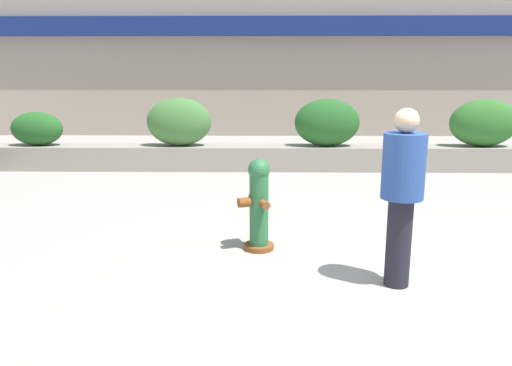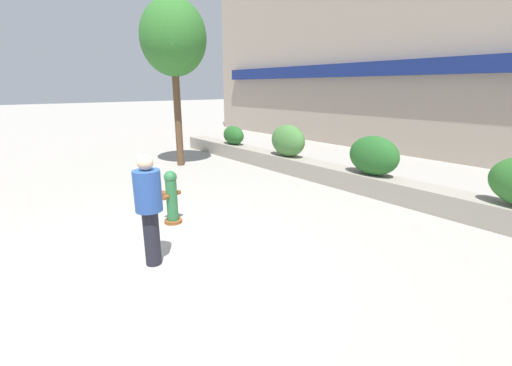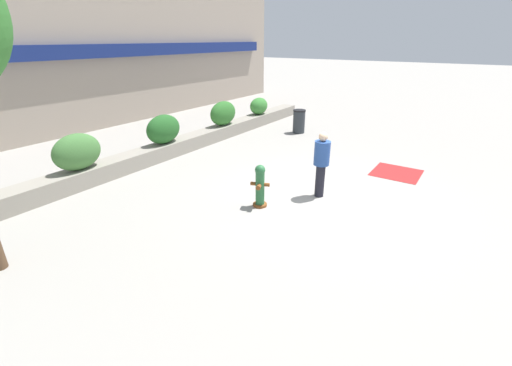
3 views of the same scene
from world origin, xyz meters
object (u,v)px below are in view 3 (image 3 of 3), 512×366
object	(u,v)px
hedge_bush_1	(77,152)
hedge_bush_3	(223,113)
fire_hydrant	(260,186)
hedge_bush_2	(163,129)
trash_bin	(299,121)
pedestrian	(321,161)
hedge_bush_4	(259,106)

from	to	relation	value
hedge_bush_1	hedge_bush_3	xyz separation A→B (m)	(6.35, 0.00, -0.01)
fire_hydrant	hedge_bush_2	bearing A→B (deg)	74.18
hedge_bush_2	trash_bin	xyz separation A→B (m)	(5.61, -2.34, -0.49)
pedestrian	trash_bin	world-z (taller)	pedestrian
hedge_bush_1	trash_bin	world-z (taller)	hedge_bush_1
hedge_bush_4	hedge_bush_3	bearing A→B (deg)	180.00
hedge_bush_1	trash_bin	distance (m)	9.03
hedge_bush_3	hedge_bush_4	bearing A→B (deg)	0.00
hedge_bush_3	fire_hydrant	size ratio (longest dim) A/B	1.32
hedge_bush_3	hedge_bush_4	distance (m)	2.71
hedge_bush_1	hedge_bush_3	world-z (taller)	hedge_bush_1
fire_hydrant	pedestrian	size ratio (longest dim) A/B	0.62
hedge_bush_3	trash_bin	world-z (taller)	hedge_bush_3
hedge_bush_2	fire_hydrant	distance (m)	5.07
hedge_bush_3	fire_hydrant	world-z (taller)	hedge_bush_3
hedge_bush_4	pedestrian	bearing A→B (deg)	-135.60
fire_hydrant	pedestrian	distance (m)	1.74
hedge_bush_3	trash_bin	xyz separation A→B (m)	(2.36, -2.34, -0.48)
hedge_bush_2	hedge_bush_4	bearing A→B (deg)	0.00
hedge_bush_4	fire_hydrant	xyz separation A→B (m)	(-7.33, -4.86, -0.34)
pedestrian	trash_bin	distance (m)	6.63
pedestrian	trash_bin	size ratio (longest dim) A/B	1.71
hedge_bush_2	pedestrian	world-z (taller)	pedestrian
hedge_bush_1	hedge_bush_4	xyz separation A→B (m)	(9.05, 0.00, -0.12)
hedge_bush_3	pedestrian	xyz separation A→B (m)	(-3.26, -5.84, -0.01)
pedestrian	hedge_bush_3	bearing A→B (deg)	60.83
hedge_bush_1	trash_bin	size ratio (longest dim) A/B	1.34
pedestrian	trash_bin	xyz separation A→B (m)	(5.62, 3.50, -0.48)
fire_hydrant	hedge_bush_4	bearing A→B (deg)	33.53
hedge_bush_3	hedge_bush_4	size ratio (longest dim) A/B	1.31
hedge_bush_1	fire_hydrant	bearing A→B (deg)	-70.49
hedge_bush_4	trash_bin	bearing A→B (deg)	-98.39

